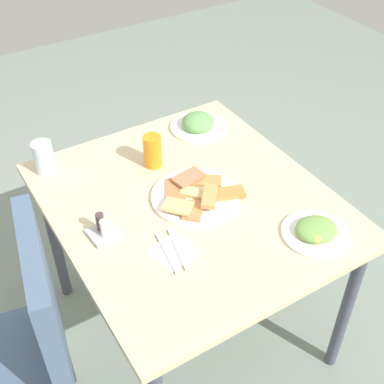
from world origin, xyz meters
TOP-DOWN VIEW (x-y plane):
  - ground_plane at (0.00, 0.00)m, footprint 6.00×6.00m
  - dining_table at (0.00, 0.00)m, footprint 1.00×0.89m
  - dining_chair at (-0.15, 0.67)m, footprint 0.49×0.50m
  - pide_platter at (-0.00, -0.02)m, footprint 0.30×0.31m
  - salad_plate_greens at (-0.35, -0.25)m, footprint 0.21×0.21m
  - salad_plate_rice at (0.36, -0.26)m, footprint 0.22×0.22m
  - soda_can at (0.24, 0.01)m, footprint 0.09×0.09m
  - drinking_glass at (0.41, 0.36)m, footprint 0.07×0.07m
  - paper_napkin at (-0.18, 0.17)m, footprint 0.14×0.14m
  - fork at (-0.18, 0.15)m, footprint 0.17×0.05m
  - spoon at (-0.18, 0.19)m, footprint 0.17×0.04m
  - condiment_caddy at (0.00, 0.32)m, footprint 0.10×0.10m

SIDE VIEW (x-z plane):
  - ground_plane at x=0.00m, z-range 0.00..0.00m
  - dining_chair at x=-0.15m, z-range 0.07..1.01m
  - dining_table at x=0.00m, z-range 0.27..0.97m
  - paper_napkin at x=-0.18m, z-range 0.70..0.70m
  - fork at x=-0.18m, z-range 0.70..0.71m
  - spoon at x=-0.18m, z-range 0.70..0.71m
  - pide_platter at x=0.00m, z-range 0.69..0.73m
  - salad_plate_greens at x=-0.35m, z-range 0.69..0.74m
  - salad_plate_rice at x=0.36m, z-range 0.69..0.75m
  - condiment_caddy at x=0.00m, z-range 0.69..0.76m
  - drinking_glass at x=0.41m, z-range 0.70..0.82m
  - soda_can at x=0.24m, z-range 0.70..0.82m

